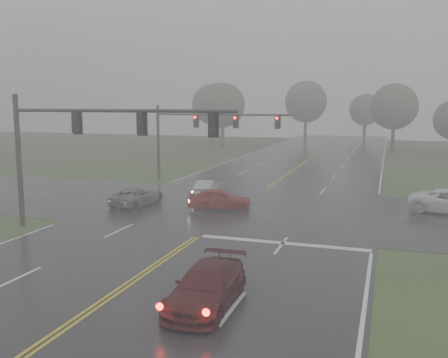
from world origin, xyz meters
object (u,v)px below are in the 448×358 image
(signal_gantry_far, at_px, (197,129))
(sedan_maroon, at_px, (207,306))
(sedan_silver, at_px, (206,196))
(signal_gantry_near, at_px, (78,136))
(sedan_red, at_px, (220,209))
(car_grey, at_px, (137,205))

(signal_gantry_far, bearing_deg, sedan_maroon, -68.02)
(sedan_silver, height_order, signal_gantry_near, signal_gantry_near)
(signal_gantry_far, bearing_deg, sedan_red, -61.32)
(sedan_maroon, height_order, signal_gantry_near, signal_gantry_near)
(sedan_maroon, distance_m, signal_gantry_far, 27.29)
(sedan_maroon, relative_size, sedan_red, 1.16)
(sedan_maroon, xyz_separation_m, signal_gantry_near, (-9.87, 7.25, 5.19))
(car_grey, relative_size, signal_gantry_near, 0.34)
(sedan_red, bearing_deg, signal_gantry_near, 130.36)
(car_grey, bearing_deg, signal_gantry_far, -82.95)
(sedan_maroon, relative_size, car_grey, 1.09)
(signal_gantry_near, bearing_deg, car_grey, 94.47)
(sedan_silver, bearing_deg, sedan_maroon, 101.42)
(sedan_red, xyz_separation_m, signal_gantry_far, (-5.40, 9.87, 4.75))
(sedan_silver, bearing_deg, car_grey, 45.40)
(sedan_silver, height_order, signal_gantry_far, signal_gantry_far)
(sedan_silver, bearing_deg, signal_gantry_near, 68.07)
(sedan_silver, xyz_separation_m, car_grey, (-3.32, -4.63, 0.00))
(sedan_red, relative_size, signal_gantry_far, 0.34)
(sedan_maroon, bearing_deg, car_grey, 124.15)
(sedan_maroon, distance_m, signal_gantry_near, 13.30)
(sedan_red, bearing_deg, signal_gantry_far, 12.80)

